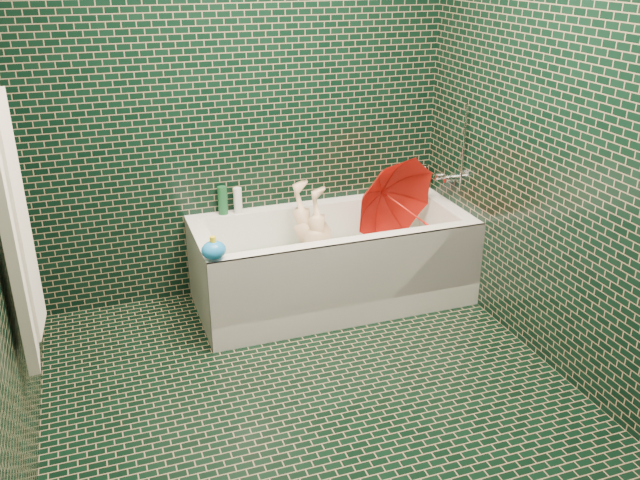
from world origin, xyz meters
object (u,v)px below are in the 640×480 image
object	(u,v)px
rubber_duck	(383,189)
child	(318,254)
bathtub	(333,270)
bath_toy	(214,250)
umbrella	(405,209)

from	to	relation	value
rubber_duck	child	bearing A→B (deg)	-176.06
bathtub	bath_toy	size ratio (longest dim) A/B	10.45
bathtub	child	distance (m)	0.14
rubber_duck	bath_toy	world-z (taller)	bath_toy
child	rubber_duck	world-z (taller)	rubber_duck
child	bath_toy	distance (m)	0.86
bath_toy	umbrella	bearing A→B (deg)	33.19
rubber_duck	bathtub	bearing A→B (deg)	-167.16
bathtub	child	size ratio (longest dim) A/B	1.82
child	bathtub	bearing A→B (deg)	35.65
umbrella	bath_toy	xyz separation A→B (m)	(-1.27, -0.27, 0.02)
bathtub	bath_toy	distance (m)	0.95
child	bath_toy	xyz separation A→B (m)	(-0.72, -0.37, 0.30)
umbrella	bath_toy	world-z (taller)	umbrella
child	umbrella	world-z (taller)	umbrella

